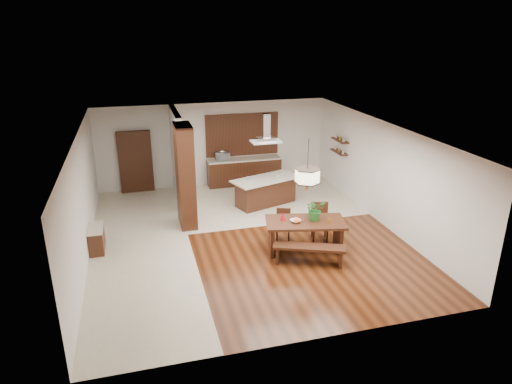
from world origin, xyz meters
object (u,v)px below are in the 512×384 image
object	(u,v)px
hallway_console	(97,239)
island_cup	(278,176)
foliage_plant	(315,209)
fruit_bowl	(296,221)
dining_table	(305,229)
dining_bench	(309,255)
dining_chair_right	(320,222)
dining_chair_left	(283,226)
range_hood	(266,128)
kitchen_island	(266,191)
pendant_lantern	(308,166)
microwave	(222,156)

from	to	relation	value
hallway_console	island_cup	xyz separation A→B (m)	(5.38, 1.80, 0.62)
foliage_plant	fruit_bowl	distance (m)	0.56
hallway_console	dining_table	bearing A→B (deg)	-15.24
dining_bench	dining_chair_right	xyz separation A→B (m)	(0.76, 1.16, 0.26)
fruit_bowl	dining_chair_left	bearing A→B (deg)	97.40
foliage_plant	fruit_bowl	size ratio (longest dim) A/B	2.20
dining_bench	range_hood	world-z (taller)	range_hood
kitchen_island	range_hood	world-z (taller)	range_hood
dining_table	pendant_lantern	world-z (taller)	pendant_lantern
dining_bench	kitchen_island	distance (m)	3.97
dining_chair_left	dining_chair_right	size ratio (longest dim) A/B	0.85
dining_chair_left	pendant_lantern	world-z (taller)	pendant_lantern
dining_chair_right	kitchen_island	distance (m)	2.88
kitchen_island	microwave	distance (m)	2.40
foliage_plant	island_cup	world-z (taller)	foliage_plant
dining_bench	fruit_bowl	size ratio (longest dim) A/B	6.83
pendant_lantern	foliage_plant	xyz separation A→B (m)	(0.25, 0.02, -1.16)
dining_table	dining_chair_left	xyz separation A→B (m)	(-0.35, 0.69, -0.17)
dining_table	kitchen_island	distance (m)	3.28
dining_chair_right	island_cup	distance (m)	2.76
dining_bench	fruit_bowl	distance (m)	0.92
dining_bench	range_hood	distance (m)	4.55
dining_chair_right	island_cup	bearing A→B (deg)	111.30
dining_chair_right	island_cup	size ratio (longest dim) A/B	7.99
dining_bench	dining_chair_right	size ratio (longest dim) A/B	1.72
dining_chair_right	microwave	size ratio (longest dim) A/B	2.09
range_hood	island_cup	distance (m)	1.58
island_cup	pendant_lantern	bearing A→B (deg)	-95.67
hallway_console	kitchen_island	size ratio (longest dim) A/B	0.38
hallway_console	kitchen_island	bearing A→B (deg)	20.77
hallway_console	dining_bench	xyz separation A→B (m)	(4.91, -2.07, -0.07)
dining_table	dining_chair_left	bearing A→B (deg)	116.73
pendant_lantern	microwave	distance (m)	5.60
hallway_console	dining_chair_left	bearing A→B (deg)	-8.34
pendant_lantern	hallway_console	bearing A→B (deg)	164.76
fruit_bowl	range_hood	xyz separation A→B (m)	(0.19, 3.27, 1.62)
dining_bench	microwave	distance (m)	6.19
hallway_console	dining_chair_right	xyz separation A→B (m)	(5.67, -0.90, 0.18)
dining_chair_left	island_cup	world-z (taller)	island_cup
fruit_bowl	range_hood	distance (m)	3.66
foliage_plant	fruit_bowl	xyz separation A→B (m)	(-0.51, -0.01, -0.24)
pendant_lantern	range_hood	bearing A→B (deg)	91.22
dining_chair_left	pendant_lantern	xyz separation A→B (m)	(0.35, -0.69, 1.82)
foliage_plant	dining_bench	bearing A→B (deg)	-119.87
pendant_lantern	fruit_bowl	xyz separation A→B (m)	(-0.26, 0.00, -1.40)
pendant_lantern	range_hood	distance (m)	3.28
dining_chair_left	dining_table	bearing A→B (deg)	-43.58
microwave	fruit_bowl	bearing A→B (deg)	-82.75
dining_chair_right	foliage_plant	world-z (taller)	foliage_plant
kitchen_island	dining_table	bearing A→B (deg)	-107.61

